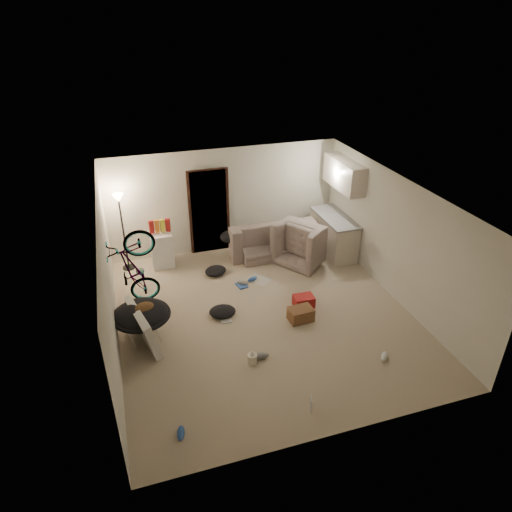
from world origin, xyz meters
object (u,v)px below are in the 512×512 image
object	(u,v)px
saucer_chair	(142,319)
bicycle	(137,285)
armchair	(307,244)
juicer	(252,358)
sofa	(270,240)
drink_case_b	(304,301)
tv_box	(143,327)
floor_lamp	(121,216)
kitchen_counter	(333,235)
mini_fridge	(162,249)
drink_case_a	(301,314)

from	to	relation	value
saucer_chair	bicycle	bearing A→B (deg)	90.00
armchair	juicer	bearing A→B (deg)	109.10
bicycle	juicer	bearing A→B (deg)	-143.20
sofa	bicycle	distance (m)	3.54
saucer_chair	drink_case_b	world-z (taller)	saucer_chair
drink_case_b	tv_box	bearing A→B (deg)	-173.45
floor_lamp	kitchen_counter	distance (m)	4.95
kitchen_counter	saucer_chair	distance (m)	5.15
sofa	mini_fridge	xyz separation A→B (m)	(-2.58, 0.10, 0.10)
juicer	armchair	bearing A→B (deg)	53.28
drink_case_b	juicer	distance (m)	1.95
drink_case_a	floor_lamp	bearing A→B (deg)	131.45
floor_lamp	armchair	bearing A→B (deg)	-10.98
saucer_chair	sofa	bearing A→B (deg)	37.44
mini_fridge	juicer	bearing A→B (deg)	-75.19
saucer_chair	tv_box	xyz separation A→B (m)	(0.00, -0.14, -0.07)
bicycle	drink_case_b	xyz separation A→B (m)	(3.15, -1.05, -0.34)
saucer_chair	drink_case_a	bearing A→B (deg)	-6.28
mini_fridge	armchair	bearing A→B (deg)	-11.82
kitchen_counter	drink_case_a	size ratio (longest dim) A/B	3.30
kitchen_counter	sofa	xyz separation A→B (m)	(-1.47, 0.45, -0.13)
kitchen_counter	floor_lamp	bearing A→B (deg)	172.34
floor_lamp	bicycle	size ratio (longest dim) A/B	1.04
kitchen_counter	tv_box	size ratio (longest dim) A/B	1.36
floor_lamp	saucer_chair	world-z (taller)	floor_lamp
saucer_chair	juicer	size ratio (longest dim) A/B	4.30
mini_fridge	drink_case_a	bearing A→B (deg)	-52.54
mini_fridge	saucer_chair	xyz separation A→B (m)	(-0.68, -2.60, 0.03)
armchair	drink_case_a	world-z (taller)	armchair
armchair	drink_case_b	size ratio (longest dim) A/B	2.83
armchair	mini_fridge	size ratio (longest dim) A/B	1.37
sofa	drink_case_a	world-z (taller)	sofa
armchair	tv_box	size ratio (longest dim) A/B	1.02
kitchen_counter	juicer	world-z (taller)	kitchen_counter
kitchen_counter	juicer	xyz separation A→B (m)	(-3.05, -3.23, -0.34)
kitchen_counter	sofa	distance (m)	1.54
drink_case_a	kitchen_counter	bearing A→B (deg)	49.02
floor_lamp	sofa	world-z (taller)	floor_lamp
tv_box	drink_case_a	xyz separation A→B (m)	(2.91, -0.18, -0.24)
kitchen_counter	saucer_chair	bearing A→B (deg)	-156.59
sofa	saucer_chair	distance (m)	4.11
tv_box	sofa	bearing A→B (deg)	25.56
kitchen_counter	tv_box	xyz separation A→B (m)	(-4.73, -2.19, -0.08)
armchair	saucer_chair	world-z (taller)	saucer_chair
bicycle	floor_lamp	bearing A→B (deg)	4.64
kitchen_counter	juicer	size ratio (longest dim) A/B	6.25
sofa	armchair	distance (m)	0.94
saucer_chair	armchair	bearing A→B (deg)	25.56
bicycle	drink_case_b	bearing A→B (deg)	-107.45
tv_box	drink_case_a	distance (m)	2.93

